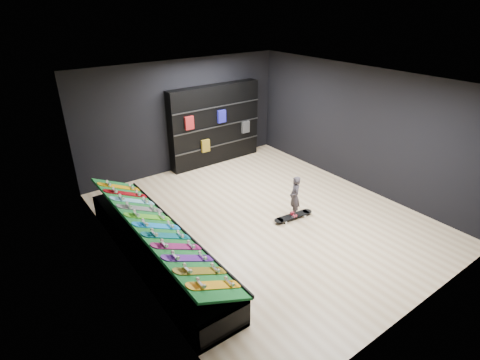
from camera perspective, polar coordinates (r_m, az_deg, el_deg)
floor at (r=8.40m, az=3.58°, el=-5.74°), size 6.00×7.00×0.01m
ceiling at (r=7.28m, az=4.25°, el=14.77°), size 6.00×7.00×0.01m
wall_back at (r=10.48m, az=-8.59°, el=9.62°), size 6.00×0.02×3.00m
wall_front at (r=5.80m, az=26.72°, el=-7.29°), size 6.00×0.02×3.00m
wall_left at (r=6.38m, az=-17.34°, el=-2.44°), size 0.02×7.00×3.00m
wall_right at (r=9.81m, az=17.62°, el=7.54°), size 0.02×7.00×3.00m
display_rack at (r=7.16m, az=-12.60°, el=-10.27°), size 0.90×4.50×0.50m
turf_ramp at (r=6.92m, az=-12.59°, el=-7.06°), size 0.92×4.50×0.46m
back_shelving at (r=10.86m, az=-3.85°, el=8.40°), size 2.82×0.33×2.26m
floor_skateboard at (r=8.39m, az=8.11°, el=-5.58°), size 1.00×0.33×0.09m
child at (r=8.23m, az=8.25°, el=-3.68°), size 0.23×0.26×0.56m
display_board_0 at (r=5.54m, az=-3.93°, el=-15.69°), size 0.93×0.22×0.50m
display_board_1 at (r=5.79m, az=-6.02°, el=-13.62°), size 0.93×0.22×0.50m
display_board_2 at (r=6.05m, az=-7.89°, el=-11.70°), size 0.93×0.22×0.50m
display_board_3 at (r=6.33m, az=-9.59°, el=-9.94°), size 0.93×0.22×0.50m
display_board_4 at (r=6.61m, az=-11.12°, el=-8.32°), size 0.93×0.22×0.50m
display_board_5 at (r=6.91m, az=-12.52°, el=-6.84°), size 0.93×0.22×0.50m
display_board_6 at (r=7.21m, az=-13.79°, el=-5.47°), size 0.93×0.22×0.50m
display_board_7 at (r=7.52m, az=-14.95°, el=-4.21°), size 0.93×0.22×0.50m
display_board_8 at (r=7.84m, az=-16.02°, el=-3.05°), size 0.93×0.22×0.50m
display_board_9 at (r=8.16m, az=-17.00°, el=-1.98°), size 0.93×0.22×0.50m
display_board_10 at (r=8.48m, az=-17.90°, el=-0.99°), size 0.93×0.22×0.50m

